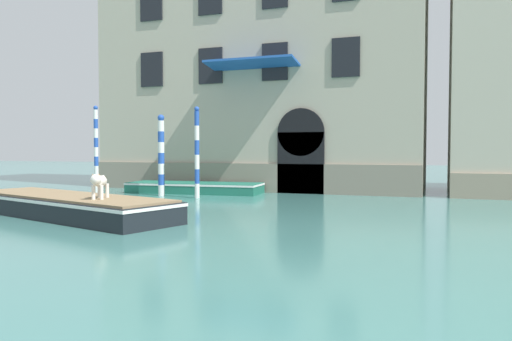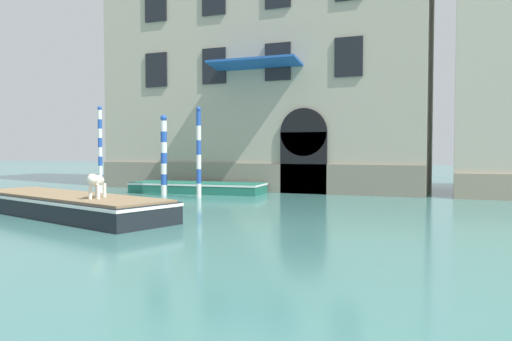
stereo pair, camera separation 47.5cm
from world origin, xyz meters
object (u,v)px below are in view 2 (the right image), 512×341
at_px(boat_foreground, 67,204).
at_px(boat_moored_near_palazzo, 198,187).
at_px(mooring_pole_0, 164,155).
at_px(mooring_pole_3, 100,150).
at_px(mooring_pole_1, 199,152).
at_px(dog_on_deck, 96,181).

xyz_separation_m(boat_foreground, boat_moored_near_palazzo, (-0.16, 8.29, -0.09)).
bearing_deg(mooring_pole_0, mooring_pole_3, -175.99).
bearing_deg(mooring_pole_1, boat_foreground, -99.20).
distance_m(dog_on_deck, mooring_pole_3, 9.04).
height_order(boat_foreground, mooring_pole_1, mooring_pole_1).
xyz_separation_m(boat_moored_near_palazzo, mooring_pole_3, (-3.82, -1.87, 1.69)).
distance_m(boat_foreground, mooring_pole_1, 6.48).
relative_size(boat_foreground, dog_on_deck, 7.96).
relative_size(dog_on_deck, mooring_pole_1, 0.27).
relative_size(boat_foreground, boat_moored_near_palazzo, 1.29).
bearing_deg(boat_foreground, dog_on_deck, -4.87).
relative_size(boat_moored_near_palazzo, mooring_pole_0, 1.80).
bearing_deg(mooring_pole_3, boat_foreground, -58.20).
xyz_separation_m(boat_foreground, mooring_pole_1, (1.01, 6.22, 1.50)).
height_order(boat_foreground, boat_moored_near_palazzo, boat_foreground).
relative_size(dog_on_deck, boat_moored_near_palazzo, 0.16).
bearing_deg(boat_moored_near_palazzo, dog_on_deck, -83.34).
distance_m(boat_foreground, mooring_pole_0, 6.83).
distance_m(boat_foreground, boat_moored_near_palazzo, 8.29).
xyz_separation_m(boat_moored_near_palazzo, mooring_pole_0, (-0.71, -1.65, 1.47)).
bearing_deg(dog_on_deck, boat_foreground, -133.59).
xyz_separation_m(dog_on_deck, mooring_pole_0, (-2.47, 7.28, 0.63)).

